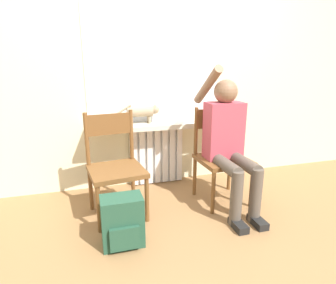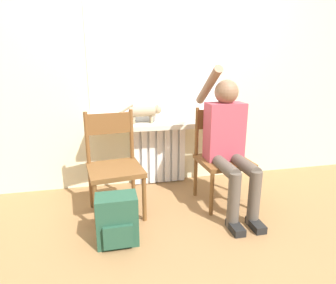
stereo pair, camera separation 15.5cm
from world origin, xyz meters
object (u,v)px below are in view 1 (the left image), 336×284
chair_left (115,165)px  backpack (122,222)px  cat (143,112)px  chair_right (221,155)px  person (228,138)px

chair_left → backpack: bearing=-98.6°
chair_left → cat: 0.72m
chair_right → person: person is taller
cat → chair_right: bearing=-38.1°
backpack → chair_left: bearing=89.0°
chair_right → cat: 0.91m
person → backpack: person is taller
chair_left → chair_right: 1.01m
chair_right → backpack: 1.15m
chair_right → backpack: bearing=-157.3°
chair_right → backpack: chair_right is taller
chair_left → cat: cat is taller
backpack → chair_right: bearing=25.3°
person → chair_right: bearing=90.9°
chair_right → person: bearing=-91.7°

